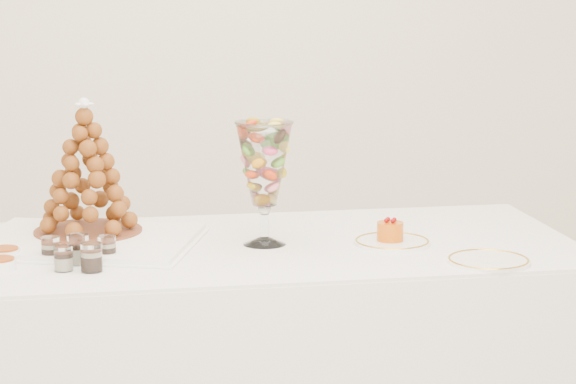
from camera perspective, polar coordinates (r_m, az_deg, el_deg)
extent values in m
cube|color=white|center=(4.79, -3.77, 9.60)|extent=(4.50, 0.04, 2.80)
cube|color=white|center=(3.24, -3.77, -9.54)|extent=(2.08, 0.89, 0.77)
cube|color=white|center=(3.12, -3.86, -2.85)|extent=(2.06, 0.89, 0.01)
cube|color=white|center=(3.18, -10.24, -2.46)|extent=(0.69, 0.59, 0.02)
cylinder|color=white|center=(3.14, -1.20, -2.49)|extent=(0.12, 0.12, 0.02)
cylinder|color=white|center=(3.13, -1.21, -1.57)|extent=(0.03, 0.03, 0.08)
sphere|color=white|center=(3.12, -1.21, -0.83)|extent=(0.04, 0.04, 0.04)
cylinder|color=white|center=(3.15, 5.31, -2.56)|extent=(0.21, 0.21, 0.01)
cylinder|color=white|center=(2.99, 10.15, -3.46)|extent=(0.22, 0.22, 0.01)
cylinder|color=white|center=(3.01, -11.97, -2.85)|extent=(0.06, 0.06, 0.07)
cylinder|color=white|center=(2.97, -10.61, -2.88)|extent=(0.07, 0.07, 0.08)
cylinder|color=white|center=(3.00, -9.19, -2.82)|extent=(0.05, 0.05, 0.06)
cylinder|color=white|center=(2.91, -11.34, -3.32)|extent=(0.05, 0.05, 0.06)
cylinder|color=white|center=(2.89, -9.95, -3.29)|extent=(0.07, 0.07, 0.07)
cylinder|color=white|center=(3.06, -14.25, -3.09)|extent=(0.09, 0.09, 0.03)
cylinder|color=brown|center=(3.25, -10.11, -1.94)|extent=(0.31, 0.31, 0.01)
cone|color=brown|center=(3.21, -10.23, 1.31)|extent=(0.30, 0.30, 0.37)
sphere|color=white|center=(3.19, -10.33, 4.38)|extent=(0.04, 0.04, 0.04)
cylinder|color=#CF5609|center=(3.15, 5.21, -2.01)|extent=(0.07, 0.07, 0.05)
sphere|color=#830406|center=(3.15, 5.42, -1.40)|extent=(0.01, 0.01, 0.01)
sphere|color=#830406|center=(3.15, 5.10, -1.38)|extent=(0.01, 0.01, 0.01)
sphere|color=#830406|center=(3.13, 5.01, -1.45)|extent=(0.01, 0.01, 0.01)
sphere|color=#830406|center=(3.13, 5.34, -1.47)|extent=(0.01, 0.01, 0.01)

